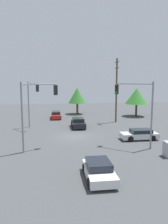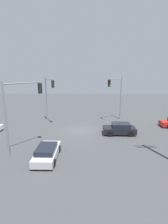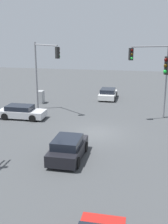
{
  "view_description": "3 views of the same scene",
  "coord_description": "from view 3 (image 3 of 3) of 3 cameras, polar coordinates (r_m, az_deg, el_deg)",
  "views": [
    {
      "loc": [
        -27.17,
        2.5,
        7.09
      ],
      "look_at": [
        2.52,
        -1.62,
        2.76
      ],
      "focal_mm": 35.0,
      "sensor_mm": 36.0,
      "label": 1
    },
    {
      "loc": [
        1.14,
        -22.26,
        7.81
      ],
      "look_at": [
        0.64,
        -1.93,
        3.07
      ],
      "focal_mm": 28.0,
      "sensor_mm": 36.0,
      "label": 2
    },
    {
      "loc": [
        21.36,
        3.3,
        7.89
      ],
      "look_at": [
        1.67,
        -0.75,
        2.2
      ],
      "focal_mm": 45.0,
      "sensor_mm": 36.0,
      "label": 3
    }
  ],
  "objects": [
    {
      "name": "ground_plane",
      "position": [
        23.01,
        2.69,
        -4.26
      ],
      "size": [
        80.0,
        80.0,
        0.0
      ],
      "primitive_type": "plane",
      "color": "#424447"
    },
    {
      "name": "traffic_signal_cross",
      "position": [
        26.52,
        13.91,
        8.54
      ],
      "size": [
        2.16,
        3.59,
        6.96
      ],
      "rotation": [
        0.0,
        0.0,
        -1.07
      ],
      "color": "gray",
      "rests_on": "ground_plane"
    },
    {
      "name": "traffic_signal_aux",
      "position": [
        28.5,
        -8.15,
        9.37
      ],
      "size": [
        2.69,
        3.38,
        7.0
      ],
      "rotation": [
        0.0,
        0.0,
        0.91
      ],
      "color": "gray",
      "rests_on": "ground_plane"
    },
    {
      "name": "electrical_cabinet",
      "position": [
        32.92,
        -8.78,
        3.04
      ],
      "size": [
        0.94,
        0.63,
        1.44
      ],
      "primitive_type": "cube",
      "color": "#9EA0A3",
      "rests_on": "ground_plane"
    },
    {
      "name": "sedan_white",
      "position": [
        34.74,
        4.87,
        3.7
      ],
      "size": [
        4.03,
        2.04,
        1.3
      ],
      "rotation": [
        0.0,
        0.0,
        1.57
      ],
      "color": "silver",
      "rests_on": "ground_plane"
    },
    {
      "name": "sedan_dark",
      "position": [
        18.28,
        -3.28,
        -7.37
      ],
      "size": [
        4.03,
        2.0,
        1.46
      ],
      "rotation": [
        0.0,
        0.0,
        1.57
      ],
      "color": "black",
      "rests_on": "ground_plane"
    },
    {
      "name": "sedan_silver",
      "position": [
        27.35,
        -12.56,
        0.0
      ],
      "size": [
        1.95,
        4.43,
        1.26
      ],
      "color": "silver",
      "rests_on": "ground_plane"
    }
  ]
}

